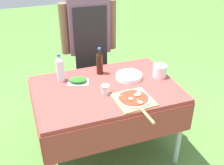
{
  "coord_description": "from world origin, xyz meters",
  "views": [
    {
      "loc": [
        -0.68,
        -2.05,
        2.06
      ],
      "look_at": [
        0.06,
        0.0,
        0.79
      ],
      "focal_mm": 45.0,
      "sensor_mm": 36.0,
      "label": 1
    }
  ],
  "objects": [
    {
      "name": "oil_bottle",
      "position": [
        0.03,
        0.28,
        0.86
      ],
      "size": [
        0.06,
        0.06,
        0.27
      ],
      "color": "black",
      "rests_on": "prep_table"
    },
    {
      "name": "ground_plane",
      "position": [
        0.0,
        0.0,
        0.0
      ],
      "size": [
        12.0,
        12.0,
        0.0
      ],
      "primitive_type": "plane",
      "color": "#517F38"
    },
    {
      "name": "herb_container",
      "position": [
        -0.21,
        0.17,
        0.78
      ],
      "size": [
        0.22,
        0.18,
        0.05
      ],
      "rotation": [
        0.0,
        0.0,
        -0.32
      ],
      "color": "silver",
      "rests_on": "prep_table"
    },
    {
      "name": "sauce_jar",
      "position": [
        -0.04,
        -0.1,
        0.79
      ],
      "size": [
        0.08,
        0.08,
        0.08
      ],
      "color": "silver",
      "rests_on": "prep_table"
    },
    {
      "name": "pizza_on_peel",
      "position": [
        0.15,
        -0.29,
        0.77
      ],
      "size": [
        0.32,
        0.5,
        0.05
      ],
      "rotation": [
        0.0,
        0.0,
        0.05
      ],
      "color": "tan",
      "rests_on": "prep_table"
    },
    {
      "name": "plate_stack",
      "position": [
        0.27,
        0.09,
        0.77
      ],
      "size": [
        0.25,
        0.25,
        0.04
      ],
      "color": "white",
      "rests_on": "prep_table"
    },
    {
      "name": "mixing_tub",
      "position": [
        0.55,
        0.02,
        0.81
      ],
      "size": [
        0.13,
        0.13,
        0.12
      ],
      "primitive_type": "cylinder",
      "color": "silver",
      "rests_on": "prep_table"
    },
    {
      "name": "water_bottle",
      "position": [
        -0.35,
        0.26,
        0.88
      ],
      "size": [
        0.07,
        0.07,
        0.27
      ],
      "color": "silver",
      "rests_on": "prep_table"
    },
    {
      "name": "person_cook",
      "position": [
        0.06,
        0.73,
        0.95
      ],
      "size": [
        0.6,
        0.22,
        1.61
      ],
      "rotation": [
        0.0,
        0.0,
        3.07
      ],
      "color": "#333D56",
      "rests_on": "ground"
    },
    {
      "name": "prep_table",
      "position": [
        0.0,
        0.0,
        0.66
      ],
      "size": [
        1.3,
        0.9,
        0.75
      ],
      "color": "#A83D38",
      "rests_on": "ground"
    }
  ]
}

